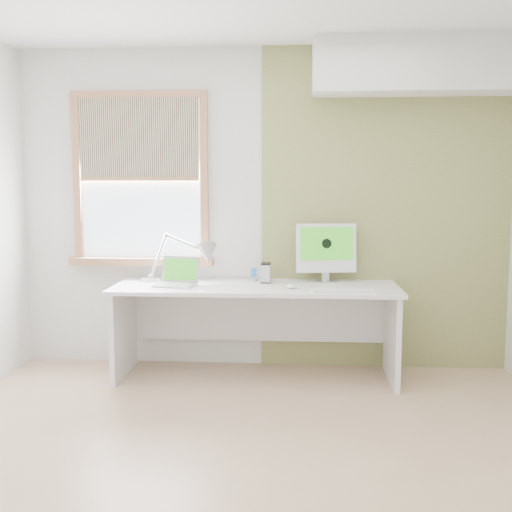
# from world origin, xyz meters

# --- Properties ---
(room) EXTENTS (4.04, 3.54, 2.64)m
(room) POSITION_xyz_m (0.00, 0.00, 1.30)
(room) COLOR tan
(room) RESTS_ON ground
(accent_wall) EXTENTS (2.00, 0.02, 2.60)m
(accent_wall) POSITION_xyz_m (1.00, 1.74, 1.30)
(accent_wall) COLOR olive
(accent_wall) RESTS_ON room
(soffit) EXTENTS (1.60, 0.40, 0.42)m
(soffit) POSITION_xyz_m (1.20, 1.57, 2.40)
(soffit) COLOR white
(soffit) RESTS_ON room
(window) EXTENTS (1.20, 0.14, 1.42)m
(window) POSITION_xyz_m (-1.00, 1.71, 1.54)
(window) COLOR #A96B45
(window) RESTS_ON room
(desk) EXTENTS (2.20, 0.70, 0.73)m
(desk) POSITION_xyz_m (-0.02, 1.44, 0.53)
(desk) COLOR white
(desk) RESTS_ON room
(desk_lamp) EXTENTS (0.68, 0.28, 0.39)m
(desk_lamp) POSITION_xyz_m (-0.51, 1.51, 0.93)
(desk_lamp) COLOR #B7BABC
(desk_lamp) RESTS_ON desk
(laptop) EXTENTS (0.35, 0.30, 0.22)m
(laptop) POSITION_xyz_m (-0.63, 1.36, 0.78)
(laptop) COLOR #B7BABC
(laptop) RESTS_ON desk
(phone_dock) EXTENTS (0.07, 0.07, 0.12)m
(phone_dock) POSITION_xyz_m (-0.05, 1.59, 0.76)
(phone_dock) COLOR #B7BABC
(phone_dock) RESTS_ON desk
(external_drive) EXTENTS (0.08, 0.12, 0.16)m
(external_drive) POSITION_xyz_m (0.05, 1.53, 0.81)
(external_drive) COLOR #B7BABC
(external_drive) RESTS_ON desk
(imac) EXTENTS (0.48, 0.18, 0.47)m
(imac) POSITION_xyz_m (0.52, 1.59, 0.99)
(imac) COLOR #B7BABC
(imac) RESTS_ON desk
(keyboard) EXTENTS (0.47, 0.17, 0.02)m
(keyboard) POSITION_xyz_m (0.64, 1.17, 0.74)
(keyboard) COLOR white
(keyboard) RESTS_ON desk
(mouse) EXTENTS (0.09, 0.13, 0.03)m
(mouse) POSITION_xyz_m (0.25, 1.28, 0.75)
(mouse) COLOR white
(mouse) RESTS_ON desk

